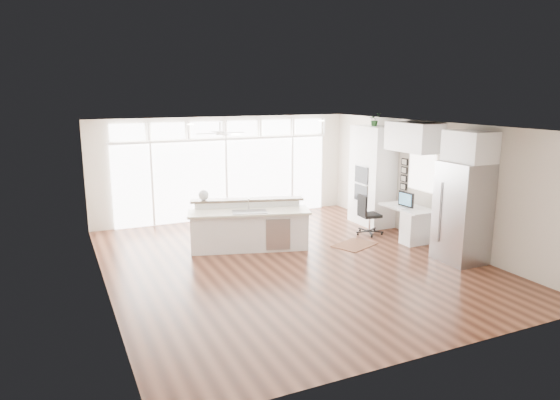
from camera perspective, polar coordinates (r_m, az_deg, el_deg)
name	(u,v)px	position (r m, az deg, el deg)	size (l,w,h in m)	color
floor	(291,262)	(10.06, 1.24, -7.14)	(7.00, 8.00, 0.02)	#401F13
ceiling	(291,126)	(9.50, 1.31, 8.46)	(7.00, 8.00, 0.02)	white
wall_back	(225,168)	(13.34, -6.31, 3.66)	(7.00, 0.04, 2.70)	beige
wall_front	(434,256)	(6.46, 17.15, -6.18)	(7.00, 0.04, 2.70)	beige
wall_left	(101,214)	(8.77, -19.75, -1.53)	(0.04, 8.00, 2.70)	beige
wall_right	(432,182)	(11.63, 16.96, 1.93)	(0.04, 8.00, 2.70)	beige
glass_wall	(226,179)	(13.33, -6.20, 2.35)	(5.80, 0.06, 2.08)	white
transom_row	(225,129)	(13.17, -6.33, 8.06)	(5.90, 0.06, 0.40)	white
desk_window	(422,172)	(11.80, 15.92, 3.12)	(0.04, 0.85, 0.85)	silver
ceiling_fan	(220,129)	(11.93, -6.88, 8.09)	(1.16, 1.16, 0.32)	white
recessed_lights	(287,126)	(9.68, 0.79, 8.41)	(3.40, 3.00, 0.02)	white
oven_cabinet	(372,176)	(12.83, 10.51, 2.73)	(0.64, 1.20, 2.50)	white
desk_nook	(408,223)	(11.82, 14.37, -2.58)	(0.72, 1.30, 0.76)	white
upper_cabinets	(414,137)	(11.51, 15.04, 6.97)	(0.64, 1.30, 0.64)	white
refrigerator	(462,212)	(10.48, 20.12, -1.35)	(0.76, 0.90, 2.00)	#A3A3A7
fridge_cabinet	(470,147)	(10.31, 20.89, 5.73)	(0.64, 0.90, 0.60)	white
framed_photos	(404,174)	(12.29, 14.00, 2.87)	(0.06, 0.22, 0.80)	black
kitchen_island	(249,226)	(10.73, -3.54, -2.98)	(2.58, 0.97, 1.03)	white
rug	(355,245)	(11.23, 8.51, -5.10)	(0.92, 0.66, 0.01)	#3C1E13
office_chair	(370,215)	(12.01, 10.22, -1.67)	(0.50, 0.46, 0.95)	black
fishbowl	(204,195)	(10.94, -8.73, 0.57)	(0.23, 0.23, 0.23)	silver
monitor	(406,199)	(11.64, 14.21, 0.08)	(0.08, 0.45, 0.38)	black
keyboard	(400,208)	(11.58, 13.51, -0.87)	(0.12, 0.31, 0.02)	white
potted_plant	(375,121)	(12.68, 10.75, 8.87)	(0.29, 0.32, 0.25)	#225022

